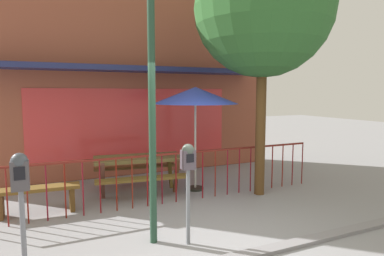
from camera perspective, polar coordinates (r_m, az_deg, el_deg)
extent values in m
plane|color=gray|center=(4.99, 3.95, -18.87)|extent=(40.00, 40.00, 0.00)
cube|color=#592A20|center=(9.05, -10.06, -7.44)|extent=(7.79, 0.54, 0.01)
cube|color=#9A4C37|center=(8.82, -10.40, 10.30)|extent=(7.79, 0.50, 5.53)
cube|color=#D83838|center=(8.58, -9.79, 0.98)|extent=(5.06, 0.02, 1.70)
cube|color=navy|center=(8.19, -9.27, 9.91)|extent=(6.62, 0.78, 0.12)
cube|color=maroon|center=(6.30, -3.97, -4.47)|extent=(6.54, 0.04, 0.04)
cylinder|color=maroon|center=(6.05, -29.09, -10.32)|extent=(0.02, 0.02, 0.95)
cylinder|color=maroon|center=(6.03, -26.35, -10.23)|extent=(0.02, 0.02, 0.95)
cylinder|color=maroon|center=(6.03, -23.61, -10.11)|extent=(0.02, 0.02, 0.95)
cylinder|color=maroon|center=(6.03, -20.87, -9.98)|extent=(0.02, 0.02, 0.95)
cylinder|color=maroon|center=(6.06, -18.15, -9.82)|extent=(0.02, 0.02, 0.95)
cylinder|color=maroon|center=(6.09, -15.45, -9.64)|extent=(0.02, 0.02, 0.95)
cylinder|color=maroon|center=(6.14, -12.79, -9.45)|extent=(0.02, 0.02, 0.95)
cylinder|color=maroon|center=(6.20, -10.19, -9.23)|extent=(0.02, 0.02, 0.95)
cylinder|color=maroon|center=(6.27, -7.64, -9.01)|extent=(0.02, 0.02, 0.95)
cylinder|color=maroon|center=(6.36, -5.16, -8.77)|extent=(0.02, 0.02, 0.95)
cylinder|color=maroon|center=(6.45, -2.75, -8.53)|extent=(0.02, 0.02, 0.95)
cylinder|color=maroon|center=(6.56, -0.42, -8.28)|extent=(0.02, 0.02, 0.95)
cylinder|color=maroon|center=(6.68, 1.83, -8.02)|extent=(0.02, 0.02, 0.95)
cylinder|color=maroon|center=(6.81, 4.00, -7.76)|extent=(0.02, 0.02, 0.95)
cylinder|color=maroon|center=(6.94, 6.08, -7.50)|extent=(0.02, 0.02, 0.95)
cylinder|color=maroon|center=(7.09, 8.08, -7.25)|extent=(0.02, 0.02, 0.95)
cylinder|color=maroon|center=(7.24, 9.99, -6.99)|extent=(0.02, 0.02, 0.95)
cylinder|color=maroon|center=(7.40, 11.81, -6.74)|extent=(0.02, 0.02, 0.95)
cylinder|color=maroon|center=(7.57, 13.56, -6.49)|extent=(0.02, 0.02, 0.95)
cylinder|color=maroon|center=(7.75, 15.23, -6.25)|extent=(0.02, 0.02, 0.95)
cylinder|color=maroon|center=(7.93, 16.82, -6.01)|extent=(0.02, 0.02, 0.95)
cylinder|color=maroon|center=(8.12, 18.33, -5.79)|extent=(0.02, 0.02, 0.95)
cube|color=brown|center=(7.05, -9.14, -5.12)|extent=(1.88, 0.99, 0.07)
cube|color=brown|center=(6.59, -8.43, -8.59)|extent=(1.82, 0.49, 0.05)
cube|color=brown|center=(7.65, -9.68, -6.55)|extent=(1.82, 0.49, 0.05)
cube|color=brown|center=(6.81, -15.00, -8.87)|extent=(0.11, 0.36, 0.78)
cube|color=#4E352C|center=(7.35, -15.16, -7.76)|extent=(0.11, 0.36, 0.78)
cube|color=brown|center=(7.01, -2.72, -8.23)|extent=(0.11, 0.36, 0.78)
cube|color=#54431A|center=(7.53, -3.78, -7.21)|extent=(0.11, 0.36, 0.78)
cylinder|color=black|center=(7.37, 0.56, -10.29)|extent=(0.36, 0.36, 0.05)
cylinder|color=#B4B9AC|center=(7.14, 0.57, -2.10)|extent=(0.04, 0.04, 2.17)
cone|color=blue|center=(7.07, 0.58, 5.61)|extent=(1.82, 1.82, 0.36)
cube|color=brown|center=(6.43, -24.99, -9.40)|extent=(1.42, 0.39, 0.06)
cube|color=brown|center=(6.55, -29.89, -11.40)|extent=(0.08, 0.29, 0.45)
cube|color=#563918|center=(6.47, -19.86, -11.14)|extent=(0.08, 0.29, 0.45)
cylinder|color=slate|center=(4.73, -0.67, -13.34)|extent=(0.06, 0.06, 1.06)
cube|color=#504651|center=(4.55, -0.68, -5.43)|extent=(0.18, 0.14, 0.26)
sphere|color=#48534A|center=(4.52, -0.68, -3.79)|extent=(0.17, 0.17, 0.17)
cube|color=black|center=(4.48, -0.29, -5.21)|extent=(0.11, 0.01, 0.12)
cylinder|color=slate|center=(4.24, -26.87, -16.37)|extent=(0.06, 0.06, 1.06)
cube|color=#494449|center=(4.04, -27.34, -7.23)|extent=(0.18, 0.14, 0.32)
sphere|color=#424850|center=(4.00, -27.46, -5.00)|extent=(0.17, 0.17, 0.17)
cube|color=black|center=(3.95, -27.42, -6.93)|extent=(0.11, 0.01, 0.14)
cylinder|color=#52361A|center=(6.92, 11.66, 1.02)|extent=(0.20, 0.20, 3.01)
sphere|color=#2F652E|center=(7.09, 12.08, 19.53)|extent=(2.74, 2.74, 2.74)
cylinder|color=#234330|center=(4.55, -6.86, 3.88)|extent=(0.10, 0.10, 3.86)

